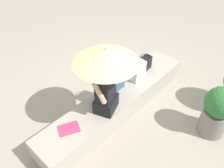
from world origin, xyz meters
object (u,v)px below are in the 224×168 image
object	(u,v)px
parasol	(106,56)
planter_near	(218,111)
shoulder_bag_spare	(145,63)
handbag_black	(138,71)
magazine	(69,129)
person_seated	(106,89)
tote_bag_canvas	(117,80)

from	to	relation	value
parasol	planter_near	xyz separation A→B (m)	(0.96, -1.30, -0.83)
shoulder_bag_spare	planter_near	world-z (taller)	planter_near
handbag_black	planter_near	distance (m)	1.37
magazine	planter_near	xyz separation A→B (m)	(1.65, -1.36, 0.05)
parasol	person_seated	bearing A→B (deg)	-145.24
parasol	handbag_black	xyz separation A→B (m)	(0.80, 0.05, -0.71)
tote_bag_canvas	shoulder_bag_spare	size ratio (longest dim) A/B	1.43
tote_bag_canvas	planter_near	size ratio (longest dim) A/B	0.44
tote_bag_canvas	person_seated	bearing A→B (deg)	-157.14
tote_bag_canvas	handbag_black	bearing A→B (deg)	-11.64
person_seated	handbag_black	distance (m)	0.90
handbag_black	shoulder_bag_spare	xyz separation A→B (m)	(0.31, 0.08, -0.04)
handbag_black	tote_bag_canvas	xyz separation A→B (m)	(-0.43, 0.09, 0.02)
person_seated	shoulder_bag_spare	xyz separation A→B (m)	(1.18, 0.17, -0.26)
parasol	handbag_black	bearing A→B (deg)	3.41
handbag_black	planter_near	bearing A→B (deg)	-83.24
planter_near	handbag_black	bearing A→B (deg)	96.76
parasol	magazine	distance (m)	1.12
person_seated	magazine	bearing A→B (deg)	170.05
parasol	tote_bag_canvas	world-z (taller)	parasol
person_seated	planter_near	xyz separation A→B (m)	(1.03, -1.25, -0.33)
person_seated	handbag_black	size ratio (longest dim) A/B	2.56
magazine	handbag_black	bearing A→B (deg)	25.61
magazine	planter_near	bearing A→B (deg)	-13.47
person_seated	magazine	size ratio (longest dim) A/B	3.21
parasol	planter_near	world-z (taller)	parasol
person_seated	tote_bag_canvas	size ratio (longest dim) A/B	2.37
person_seated	magazine	xyz separation A→B (m)	(-0.62, 0.11, -0.38)
handbag_black	magazine	world-z (taller)	handbag_black
person_seated	shoulder_bag_spare	size ratio (longest dim) A/B	3.39
magazine	planter_near	world-z (taller)	planter_near
planter_near	person_seated	bearing A→B (deg)	129.49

